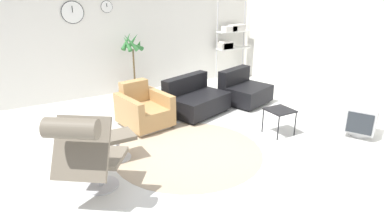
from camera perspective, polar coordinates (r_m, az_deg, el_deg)
The scene contains 13 objects.
ground_plane at distance 5.52m, azimuth -1.53°, elevation -5.99°, with size 12.00×12.00×0.00m, color silver.
wall_back at distance 7.87m, azimuth -12.46°, elevation 12.13°, with size 12.00×0.09×2.80m.
wall_right at distance 7.43m, azimuth 24.02°, elevation 10.43°, with size 0.06×12.00×2.80m.
round_rug at distance 5.23m, azimuth -0.70°, elevation -7.51°, with size 2.25×2.25×0.01m.
lounge_chair at distance 3.96m, azimuth -17.41°, elevation -6.53°, with size 1.03×1.12×1.16m.
ottoman at distance 5.05m, azimuth -12.32°, elevation -5.57°, with size 0.47×0.40×0.38m.
armchair_red at distance 6.11m, azimuth -8.09°, elevation -0.71°, with size 0.88×0.97×0.77m.
couch_low at distance 6.66m, azimuth 0.51°, elevation 1.06°, with size 1.32×1.13×0.70m.
couch_second at distance 7.31m, azimuth 8.61°, elevation 2.57°, with size 1.11×1.06×0.70m.
side_table at distance 5.86m, azimuth 14.42°, elevation -0.94°, with size 0.41×0.41×0.43m.
crt_television at distance 6.32m, azimuth 26.44°, elevation -2.07°, with size 0.63×0.62×0.50m.
potted_plant at distance 7.63m, azimuth -9.63°, elevation 5.56°, with size 0.49×0.51×1.42m.
shelf_unit at distance 8.96m, azimuth 6.40°, elevation 11.34°, with size 0.91×0.28×1.96m.
Camera 1 is at (-2.32, -4.39, 2.42)m, focal length 32.00 mm.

